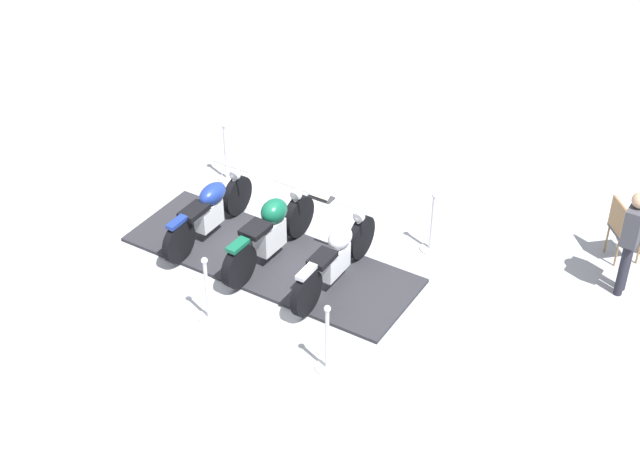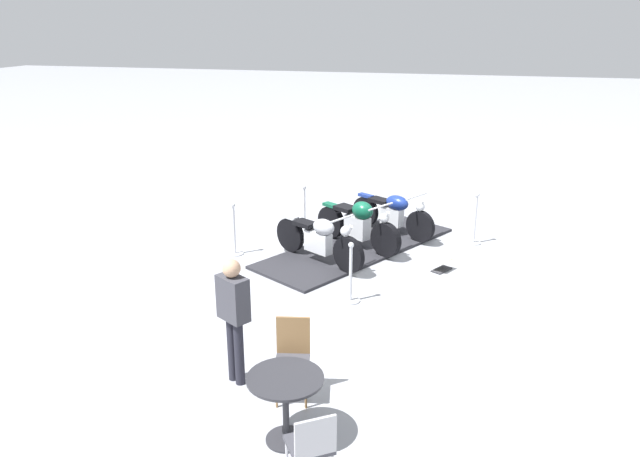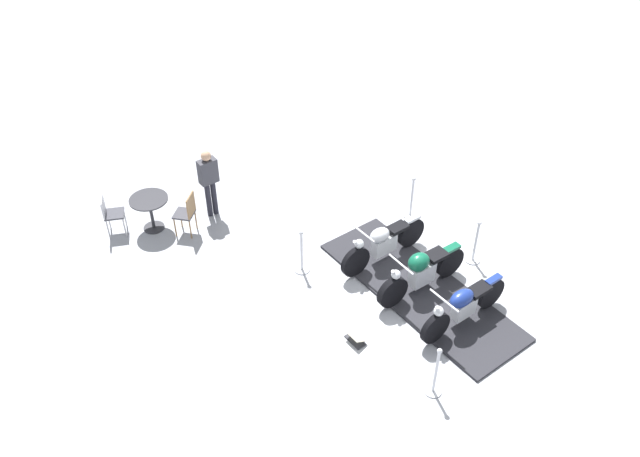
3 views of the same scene
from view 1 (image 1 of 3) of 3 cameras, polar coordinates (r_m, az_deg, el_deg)
ground_plane at (r=13.82m, az=-3.00°, el=-1.97°), size 80.00×80.00×0.00m
display_platform at (r=13.81m, az=-3.00°, el=-1.88°), size 4.56×3.51×0.05m
motorcycle_chrome at (r=13.07m, az=0.98°, el=-1.66°), size 1.15×1.92×0.96m
motorcycle_forest at (r=13.53m, az=-2.99°, el=-0.13°), size 1.22×1.86×0.96m
motorcycle_navy at (r=14.09m, az=-6.65°, el=1.17°), size 1.16×1.84×0.93m
stanchion_left_mid at (r=12.70m, az=-6.79°, el=-4.22°), size 0.31×0.31×1.02m
stanchion_right_front at (r=13.93m, az=6.75°, el=-0.15°), size 0.31×0.31×1.01m
stanchion_right_rear at (r=15.52m, az=-5.68°, el=4.14°), size 0.30×0.30×1.06m
stanchion_left_front at (r=11.87m, az=0.43°, el=-7.23°), size 0.32×0.32×1.03m
info_placard at (r=15.13m, az=0.10°, el=2.08°), size 0.45×0.39×0.21m
cafe_chair_across_table at (r=14.20m, az=17.75°, el=0.14°), size 0.47×0.47×0.99m
bystander_person at (r=13.34m, az=18.31°, el=-0.34°), size 0.39×0.46×1.64m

